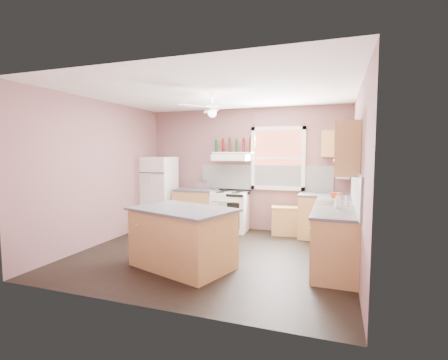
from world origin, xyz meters
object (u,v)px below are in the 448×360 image
(refrigerator, at_px, (159,192))
(stove, at_px, (230,211))
(toaster, at_px, (203,185))
(island, at_px, (183,239))
(cart, at_px, (285,222))

(refrigerator, bearing_deg, stove, 4.67)
(toaster, bearing_deg, island, -66.33)
(toaster, distance_m, cart, 1.97)
(refrigerator, height_order, stove, refrigerator)
(toaster, xyz_separation_m, cart, (1.83, 0.07, -0.72))
(refrigerator, distance_m, cart, 2.95)
(stove, bearing_deg, toaster, 177.81)
(stove, relative_size, cart, 1.56)
(refrigerator, relative_size, toaster, 5.80)
(toaster, xyz_separation_m, island, (0.67, -2.38, -0.56))
(toaster, distance_m, island, 2.54)
(cart, bearing_deg, stove, 171.47)
(stove, distance_m, cart, 1.21)
(refrigerator, relative_size, stove, 1.89)
(toaster, xyz_separation_m, stove, (0.64, 0.02, -0.56))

